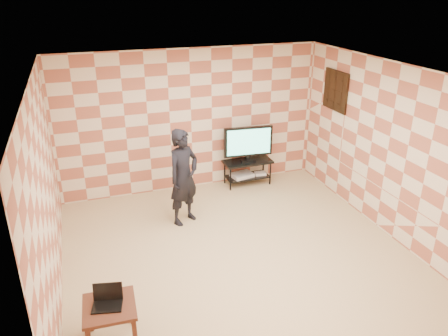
{
  "coord_description": "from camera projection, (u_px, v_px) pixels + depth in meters",
  "views": [
    {
      "loc": [
        -1.99,
        -5.18,
        3.76
      ],
      "look_at": [
        0.0,
        0.6,
        1.15
      ],
      "focal_mm": 35.0,
      "sensor_mm": 36.0,
      "label": 1
    }
  ],
  "objects": [
    {
      "name": "tv_stand",
      "position": [
        248.0,
        167.0,
        8.69
      ],
      "size": [
        0.96,
        0.43,
        0.5
      ],
      "color": "black",
      "rests_on": "floor"
    },
    {
      "name": "wall_art",
      "position": [
        336.0,
        91.0,
        7.9
      ],
      "size": [
        0.04,
        0.72,
        0.72
      ],
      "color": "black",
      "rests_on": "wall_right"
    },
    {
      "name": "side_table",
      "position": [
        110.0,
        312.0,
        4.81
      ],
      "size": [
        0.6,
        0.6,
        0.5
      ],
      "color": "#3B1C11",
      "rests_on": "floor"
    },
    {
      "name": "person",
      "position": [
        184.0,
        177.0,
        7.15
      ],
      "size": [
        0.71,
        0.64,
        1.64
      ],
      "primitive_type": "imported",
      "rotation": [
        0.0,
        0.0,
        0.52
      ],
      "color": "black",
      "rests_on": "floor"
    },
    {
      "name": "tv",
      "position": [
        248.0,
        142.0,
        8.49
      ],
      "size": [
        0.97,
        0.21,
        0.7
      ],
      "color": "black",
      "rests_on": "tv_stand"
    },
    {
      "name": "floor",
      "position": [
        237.0,
        253.0,
        6.58
      ],
      "size": [
        5.0,
        5.0,
        0.0
      ],
      "primitive_type": "plane",
      "color": "tan",
      "rests_on": "ground"
    },
    {
      "name": "game_console",
      "position": [
        260.0,
        173.0,
        8.82
      ],
      "size": [
        0.24,
        0.19,
        0.05
      ],
      "primitive_type": "cube",
      "rotation": [
        0.0,
        0.0,
        -0.14
      ],
      "color": "silver",
      "rests_on": "tv_stand"
    },
    {
      "name": "ceiling",
      "position": [
        239.0,
        73.0,
        5.52
      ],
      "size": [
        5.0,
        5.0,
        0.02
      ],
      "primitive_type": "cube",
      "color": "white",
      "rests_on": "wall_back"
    },
    {
      "name": "wall_right",
      "position": [
        388.0,
        150.0,
        6.8
      ],
      "size": [
        0.02,
        5.0,
        2.7
      ],
      "primitive_type": "cube",
      "color": "beige",
      "rests_on": "ground"
    },
    {
      "name": "wall_back",
      "position": [
        191.0,
        121.0,
        8.23
      ],
      "size": [
        5.0,
        0.02,
        2.7
      ],
      "primitive_type": "cube",
      "color": "beige",
      "rests_on": "ground"
    },
    {
      "name": "dvd_player",
      "position": [
        242.0,
        175.0,
        8.72
      ],
      "size": [
        0.47,
        0.38,
        0.07
      ],
      "primitive_type": "cube",
      "rotation": [
        0.0,
        0.0,
        0.2
      ],
      "color": "silver",
      "rests_on": "tv_stand"
    },
    {
      "name": "wall_front",
      "position": [
        337.0,
        277.0,
        3.88
      ],
      "size": [
        5.0,
        0.02,
        2.7
      ],
      "primitive_type": "cube",
      "color": "beige",
      "rests_on": "ground"
    },
    {
      "name": "wall_left",
      "position": [
        46.0,
        197.0,
        5.3
      ],
      "size": [
        0.02,
        5.0,
        2.7
      ],
      "primitive_type": "cube",
      "color": "beige",
      "rests_on": "ground"
    },
    {
      "name": "laptop",
      "position": [
        108.0,
        300.0,
        4.78
      ],
      "size": [
        0.37,
        0.32,
        0.22
      ],
      "color": "black",
      "rests_on": "side_table"
    }
  ]
}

